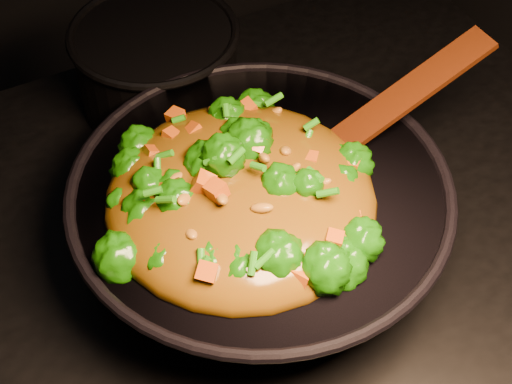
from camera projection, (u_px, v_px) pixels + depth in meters
wok at (260, 223)px, 0.91m from camera, size 0.48×0.48×0.12m
stir_fry at (240, 171)px, 0.82m from camera, size 0.30×0.30×0.10m
spatula at (394, 104)px, 0.90m from camera, size 0.25×0.05×0.11m
back_pot at (157, 67)px, 1.10m from camera, size 0.28×0.28×0.13m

